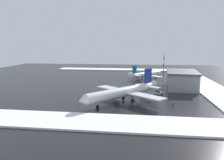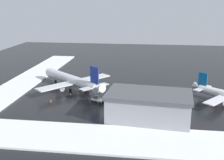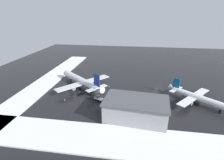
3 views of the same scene
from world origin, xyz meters
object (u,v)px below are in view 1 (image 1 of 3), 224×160
(ground_crew_beside_wing, at_px, (173,103))
(cargo_hangar, at_px, (182,80))
(airplane_parked_starboard, at_px, (124,92))
(pushback_tug, at_px, (158,93))
(antenna_mast, at_px, (164,64))
(traffic_cone_near_nose, at_px, (141,101))
(ground_crew_by_nose_gear, at_px, (115,98))
(ground_crew_mid_apron, at_px, (125,91))
(airplane_far_rear, at_px, (146,74))
(traffic_cone_mid_line, at_px, (125,97))

(ground_crew_beside_wing, relative_size, cargo_hangar, 0.06)
(airplane_parked_starboard, relative_size, pushback_tug, 6.50)
(antenna_mast, bearing_deg, traffic_cone_near_nose, 168.63)
(ground_crew_by_nose_gear, distance_m, ground_crew_mid_apron, 13.54)
(airplane_far_rear, distance_m, antenna_mast, 28.57)
(ground_crew_mid_apron, bearing_deg, ground_crew_by_nose_gear, -133.70)
(ground_crew_mid_apron, relative_size, cargo_hangar, 0.06)
(airplane_far_rear, bearing_deg, antenna_mast, 11.93)
(ground_crew_mid_apron, distance_m, antenna_mast, 73.22)
(ground_crew_beside_wing, bearing_deg, traffic_cone_mid_line, 126.49)
(traffic_cone_mid_line, bearing_deg, pushback_tug, -64.59)
(airplane_far_rear, bearing_deg, ground_crew_beside_wing, -132.29)
(airplane_parked_starboard, distance_m, traffic_cone_mid_line, 7.42)
(airplane_parked_starboard, relative_size, traffic_cone_mid_line, 60.25)
(ground_crew_beside_wing, height_order, traffic_cone_mid_line, ground_crew_beside_wing)
(airplane_parked_starboard, xyz_separation_m, ground_crew_beside_wing, (-2.64, -18.34, -2.98))
(airplane_far_rear, height_order, ground_crew_mid_apron, airplane_far_rear)
(airplane_parked_starboard, relative_size, ground_crew_by_nose_gear, 19.38)
(airplane_parked_starboard, height_order, traffic_cone_mid_line, airplane_parked_starboard)
(antenna_mast, bearing_deg, ground_crew_beside_wing, 176.67)
(traffic_cone_mid_line, bearing_deg, ground_crew_by_nose_gear, 135.29)
(antenna_mast, distance_m, traffic_cone_near_nose, 85.66)
(ground_crew_beside_wing, distance_m, cargo_hangar, 35.26)
(airplane_far_rear, distance_m, cargo_hangar, 33.42)
(cargo_hangar, bearing_deg, ground_crew_beside_wing, 170.86)
(pushback_tug, bearing_deg, airplane_parked_starboard, -21.38)
(traffic_cone_near_nose, bearing_deg, airplane_far_rear, -3.40)
(ground_crew_beside_wing, relative_size, ground_crew_by_nose_gear, 1.00)
(airplane_parked_starboard, xyz_separation_m, antenna_mast, (84.69, -23.42, 4.03))
(pushback_tug, height_order, ground_crew_by_nose_gear, pushback_tug)
(traffic_cone_near_nose, bearing_deg, airplane_parked_starboard, 99.10)
(cargo_hangar, bearing_deg, ground_crew_by_nose_gear, 138.43)
(ground_crew_by_nose_gear, height_order, traffic_cone_mid_line, ground_crew_by_nose_gear)
(ground_crew_mid_apron, xyz_separation_m, traffic_cone_near_nose, (-14.85, -7.27, -0.70))
(pushback_tug, bearing_deg, airplane_far_rear, -149.02)
(traffic_cone_near_nose, bearing_deg, cargo_hangar, -34.41)
(ground_crew_beside_wing, height_order, ground_crew_by_nose_gear, same)
(pushback_tug, height_order, cargo_hangar, cargo_hangar)
(ground_crew_by_nose_gear, height_order, cargo_hangar, cargo_hangar)
(airplane_far_rear, xyz_separation_m, traffic_cone_mid_line, (-53.46, 9.98, -2.81))
(airplane_far_rear, relative_size, ground_crew_beside_wing, 15.10)
(cargo_hangar, relative_size, traffic_cone_near_nose, 47.92)
(ground_crew_mid_apron, bearing_deg, pushback_tug, -41.71)
(airplane_parked_starboard, height_order, antenna_mast, antenna_mast)
(airplane_far_rear, distance_m, traffic_cone_mid_line, 54.46)
(airplane_parked_starboard, height_order, pushback_tug, airplane_parked_starboard)
(airplane_parked_starboard, bearing_deg, ground_crew_by_nose_gear, -86.62)
(airplane_far_rear, height_order, traffic_cone_mid_line, airplane_far_rear)
(ground_crew_by_nose_gear, distance_m, traffic_cone_near_nose, 10.34)
(airplane_parked_starboard, bearing_deg, traffic_cone_mid_line, -140.84)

